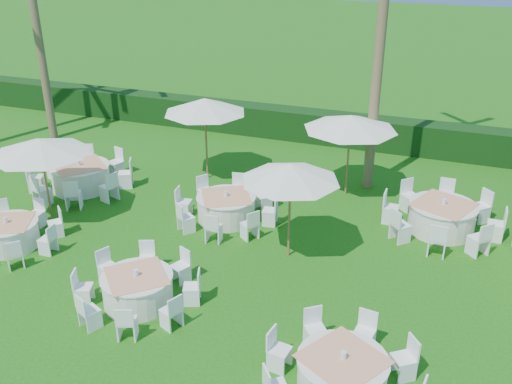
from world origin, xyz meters
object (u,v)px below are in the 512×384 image
banquet_table_c (342,374)px  umbrella_b (291,172)px  banquet_table_f (442,217)px  umbrella_a (40,147)px  umbrella_c (205,106)px  banquet_table_a (9,234)px  banquet_table_e (226,207)px  umbrella_d (351,122)px  banquet_table_d (81,176)px  banquet_table_b (138,288)px

banquet_table_c → umbrella_b: (-2.36, 4.26, 1.99)m
banquet_table_f → umbrella_a: 11.48m
umbrella_b → umbrella_c: (-4.15, 3.92, 0.18)m
banquet_table_c → banquet_table_f: size_ratio=0.91×
banquet_table_c → umbrella_a: umbrella_a is taller
umbrella_b → umbrella_c: bearing=136.6°
banquet_table_a → umbrella_b: 7.80m
umbrella_c → umbrella_a: bearing=-124.8°
banquet_table_a → banquet_table_e: banquet_table_e is taller
umbrella_a → umbrella_d: size_ratio=0.95×
banquet_table_e → umbrella_d: bearing=45.9°
banquet_table_e → banquet_table_f: (5.98, 1.51, 0.04)m
banquet_table_e → umbrella_c: bearing=124.8°
banquet_table_a → umbrella_c: size_ratio=1.00×
umbrella_c → banquet_table_a: bearing=-116.8°
banquet_table_f → banquet_table_e: bearing=-165.8°
banquet_table_d → umbrella_d: bearing=17.8°
banquet_table_e → umbrella_d: (2.92, 3.01, 2.01)m
banquet_table_d → umbrella_b: size_ratio=1.26×
umbrella_a → umbrella_c: umbrella_c is taller
banquet_table_a → umbrella_a: umbrella_a is taller
banquet_table_e → umbrella_d: umbrella_d is taller
banquet_table_e → umbrella_b: 3.32m
umbrella_a → banquet_table_b: bearing=-30.7°
umbrella_b → banquet_table_c: bearing=-61.0°
banquet_table_f → umbrella_c: (-7.80, 1.11, 2.13)m
banquet_table_b → umbrella_d: size_ratio=0.96×
banquet_table_c → banquet_table_d: 11.64m
banquet_table_a → banquet_table_f: size_ratio=0.86×
banquet_table_f → umbrella_a: size_ratio=1.18×
banquet_table_e → umbrella_b: size_ratio=1.17×
umbrella_c → umbrella_d: size_ratio=0.96×
banquet_table_c → umbrella_b: 5.27m
banquet_table_f → umbrella_a: (-10.85, -3.27, 1.84)m
umbrella_c → banquet_table_c: bearing=-51.5°
banquet_table_f → umbrella_c: bearing=171.9°
banquet_table_a → banquet_table_f: 11.95m
banquet_table_d → umbrella_c: size_ratio=1.17×
banquet_table_a → banquet_table_e: (4.90, 3.45, 0.03)m
umbrella_a → umbrella_c: size_ratio=0.99×
banquet_table_f → banquet_table_a: bearing=-155.4°
banquet_table_e → umbrella_a: (-4.87, -1.76, 1.88)m
banquet_table_b → banquet_table_e: bearing=86.3°
banquet_table_c → umbrella_d: (-1.77, 8.57, 2.02)m
banquet_table_f → umbrella_c: umbrella_c is taller
banquet_table_f → umbrella_b: size_ratio=1.26×
banquet_table_a → umbrella_d: size_ratio=0.96×
banquet_table_a → umbrella_b: (7.22, 2.15, 2.01)m
banquet_table_b → banquet_table_e: banquet_table_e is taller
banquet_table_c → banquet_table_f: 7.19m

